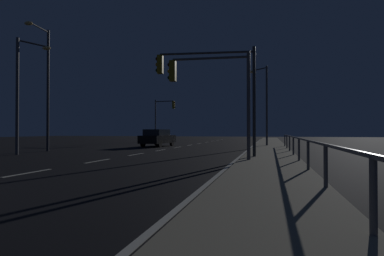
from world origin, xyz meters
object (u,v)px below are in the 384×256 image
(traffic_light_far_left, at_px, (164,112))
(traffic_light_mid_right, at_px, (211,84))
(street_lamp_median, at_px, (45,78))
(traffic_light_far_right, at_px, (210,79))
(street_lamp_mid_block, at_px, (264,98))
(street_lamp_corner, at_px, (23,84))
(car, at_px, (158,138))

(traffic_light_far_left, relative_size, traffic_light_mid_right, 1.16)
(traffic_light_mid_right, relative_size, street_lamp_median, 0.57)
(traffic_light_far_right, relative_size, street_lamp_mid_block, 0.77)
(traffic_light_far_right, distance_m, traffic_light_far_left, 23.90)
(street_lamp_corner, bearing_deg, street_lamp_mid_block, 42.69)
(car, height_order, traffic_light_mid_right, traffic_light_mid_right)
(traffic_light_mid_right, height_order, street_lamp_corner, street_lamp_corner)
(car, distance_m, street_lamp_corner, 12.01)
(traffic_light_far_right, distance_m, street_lamp_mid_block, 12.80)
(street_lamp_corner, xyz_separation_m, street_lamp_median, (-0.50, 2.29, 0.81))
(traffic_light_far_right, distance_m, street_lamp_median, 12.19)
(traffic_light_far_right, height_order, traffic_light_far_left, traffic_light_far_right)
(traffic_light_far_left, bearing_deg, car, -71.88)
(street_lamp_mid_block, relative_size, street_lamp_corner, 1.02)
(street_lamp_corner, relative_size, street_lamp_median, 0.83)
(street_lamp_mid_block, height_order, street_lamp_corner, street_lamp_mid_block)
(car, height_order, traffic_light_far_left, traffic_light_far_left)
(traffic_light_far_right, xyz_separation_m, traffic_light_mid_right, (0.36, -1.59, -0.54))
(street_lamp_mid_block, distance_m, street_lamp_corner, 18.92)
(traffic_light_far_left, relative_size, street_lamp_mid_block, 0.79)
(car, relative_size, traffic_light_far_left, 0.80)
(car, xyz_separation_m, traffic_light_far_left, (-3.61, 11.04, 3.07))
(street_lamp_mid_block, xyz_separation_m, street_lamp_corner, (-13.91, -12.83, -0.22))
(traffic_light_far_left, distance_m, traffic_light_mid_right, 25.49)
(traffic_light_far_right, bearing_deg, street_lamp_corner, -178.67)
(car, xyz_separation_m, traffic_light_far_right, (7.03, -10.36, 3.26))
(street_lamp_corner, height_order, street_lamp_median, street_lamp_median)
(street_lamp_median, bearing_deg, car, 59.27)
(car, xyz_separation_m, street_lamp_mid_block, (9.46, 2.21, 3.63))
(traffic_light_mid_right, xyz_separation_m, street_lamp_mid_block, (2.07, 14.15, 0.90))
(traffic_light_far_right, bearing_deg, traffic_light_mid_right, -77.21)
(street_lamp_corner, bearing_deg, car, 67.27)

